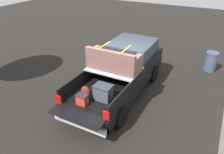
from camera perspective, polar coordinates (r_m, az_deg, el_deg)
ground_plane at (r=9.30m, az=1.73°, el=-4.36°), size 40.00×40.00×0.00m
pickup_truck at (r=9.11m, az=2.85°, el=1.88°), size 6.05×2.06×2.23m
trash_can at (r=12.01m, az=24.22°, el=3.69°), size 0.60×0.60×0.98m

